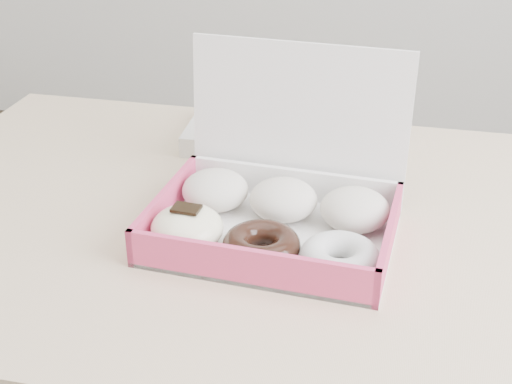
# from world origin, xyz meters

# --- Properties ---
(table) EXTENTS (1.20, 0.80, 0.75)m
(table) POSITION_xyz_m (0.00, 0.00, 0.67)
(table) COLOR #CAAF85
(table) RESTS_ON ground
(donut_box) EXTENTS (0.35, 0.29, 0.24)m
(donut_box) POSITION_xyz_m (0.02, -0.04, 0.79)
(donut_box) COLOR white
(donut_box) RESTS_ON table
(newspapers) EXTENTS (0.23, 0.19, 0.04)m
(newspapers) POSITION_xyz_m (-0.08, 0.26, 0.77)
(newspapers) COLOR silver
(newspapers) RESTS_ON table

